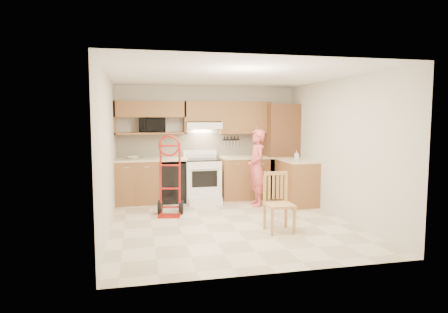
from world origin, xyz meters
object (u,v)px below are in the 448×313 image
object	(u,v)px
person	(257,168)
dining_chair	(279,203)
microwave	(152,125)
range	(203,177)
hand_truck	(170,180)

from	to	relation	value
person	dining_chair	xyz separation A→B (m)	(-0.20, -1.85, -0.31)
microwave	person	distance (m)	2.40
microwave	dining_chair	bearing A→B (deg)	-53.50
range	microwave	bearing A→B (deg)	163.60
microwave	person	xyz separation A→B (m)	(2.05, -0.91, -0.86)
dining_chair	range	bearing A→B (deg)	108.70
microwave	range	size ratio (longest dim) A/B	0.51
microwave	person	world-z (taller)	microwave
microwave	range	xyz separation A→B (m)	(1.03, -0.30, -1.10)
hand_truck	dining_chair	bearing A→B (deg)	-29.71
range	dining_chair	size ratio (longest dim) A/B	1.16
hand_truck	dining_chair	distance (m)	2.15
range	person	bearing A→B (deg)	-30.60
microwave	range	world-z (taller)	microwave
microwave	dining_chair	world-z (taller)	microwave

